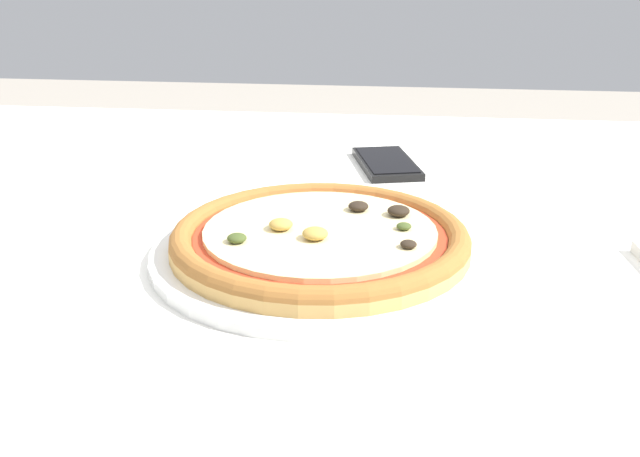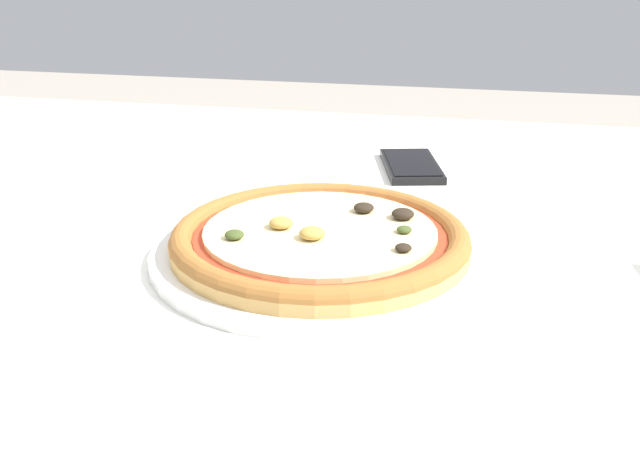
{
  "view_description": "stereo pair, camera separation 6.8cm",
  "coord_description": "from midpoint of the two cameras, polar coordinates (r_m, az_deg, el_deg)",
  "views": [
    {
      "loc": [
        0.19,
        -0.73,
        1.02
      ],
      "look_at": [
        0.12,
        -0.11,
        0.77
      ],
      "focal_mm": 40.0,
      "sensor_mm": 36.0,
      "label": 1
    },
    {
      "loc": [
        0.26,
        -0.72,
        1.02
      ],
      "look_at": [
        0.12,
        -0.11,
        0.77
      ],
      "focal_mm": 40.0,
      "sensor_mm": 36.0,
      "label": 2
    }
  ],
  "objects": [
    {
      "name": "cell_phone",
      "position": [
        0.98,
        3.36,
        5.21
      ],
      "size": [
        0.1,
        0.16,
        0.01
      ],
      "color": "black",
      "rests_on": "dining_table"
    },
    {
      "name": "pizza_plate",
      "position": [
        0.68,
        -2.84,
        -1.08
      ],
      "size": [
        0.33,
        0.33,
        0.04
      ],
      "color": "white",
      "rests_on": "dining_table"
    },
    {
      "name": "dining_table",
      "position": [
        0.84,
        -9.34,
        -3.78
      ],
      "size": [
        1.47,
        1.08,
        0.74
      ],
      "color": "brown",
      "rests_on": "ground_plane"
    }
  ]
}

